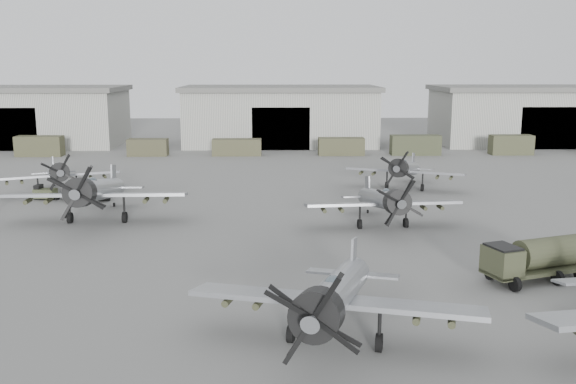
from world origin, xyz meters
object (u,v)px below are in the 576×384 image
object	(u,v)px
aircraft_far_1	(405,169)
tug_trailer	(61,194)
aircraft_mid_2	(384,200)
aircraft_far_0	(57,173)
fuel_tanker	(536,257)
aircraft_mid_1	(95,191)
aircraft_near_1	(334,296)

from	to	relation	value
aircraft_far_1	tug_trailer	world-z (taller)	aircraft_far_1
aircraft_mid_2	aircraft_far_0	size ratio (longest dim) A/B	1.05
tug_trailer	fuel_tanker	bearing A→B (deg)	-25.80
aircraft_far_1	fuel_tanker	xyz separation A→B (m)	(2.05, -26.39, -0.68)
aircraft_mid_1	aircraft_far_0	xyz separation A→B (m)	(-6.52, 10.96, -0.45)
aircraft_far_0	aircraft_mid_1	bearing A→B (deg)	-81.73
aircraft_near_1	aircraft_far_0	world-z (taller)	aircraft_near_1
aircraft_near_1	aircraft_mid_2	world-z (taller)	aircraft_near_1
aircraft_far_0	aircraft_far_1	distance (m)	32.64
aircraft_mid_1	fuel_tanker	distance (m)	31.40
aircraft_mid_1	aircraft_mid_2	distance (m)	21.70
aircraft_mid_2	fuel_tanker	size ratio (longest dim) A/B	1.76
aircraft_mid_2	fuel_tanker	distance (m)	13.55
aircraft_mid_2	fuel_tanker	xyz separation A→B (m)	(6.53, -11.85, -0.72)
aircraft_mid_2	fuel_tanker	bearing A→B (deg)	-66.21
aircraft_mid_2	aircraft_far_0	xyz separation A→B (m)	(-28.12, 13.02, -0.06)
aircraft_near_1	aircraft_mid_1	xyz separation A→B (m)	(-16.05, 22.24, 0.18)
fuel_tanker	aircraft_mid_2	bearing A→B (deg)	99.69
aircraft_mid_1	tug_trailer	size ratio (longest dim) A/B	1.99
tug_trailer	aircraft_near_1	bearing A→B (deg)	-47.03
aircraft_mid_1	aircraft_far_1	world-z (taller)	aircraft_mid_1
aircraft_far_1	fuel_tanker	distance (m)	26.48
aircraft_far_1	tug_trailer	distance (m)	31.85
aircraft_far_0	tug_trailer	bearing A→B (deg)	-88.43
aircraft_mid_2	aircraft_near_1	bearing A→B (deg)	-110.44
tug_trailer	aircraft_mid_1	bearing A→B (deg)	-49.52
aircraft_mid_1	aircraft_far_0	world-z (taller)	aircraft_mid_1
aircraft_far_1	tug_trailer	bearing A→B (deg)	-151.97
fuel_tanker	aircraft_mid_1	bearing A→B (deg)	134.52
aircraft_near_1	aircraft_far_1	size ratio (longest dim) A/B	1.14
aircraft_mid_1	tug_trailer	xyz separation A→B (m)	(-5.51, 8.68, -1.99)
aircraft_far_0	tug_trailer	size ratio (longest dim) A/B	1.61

